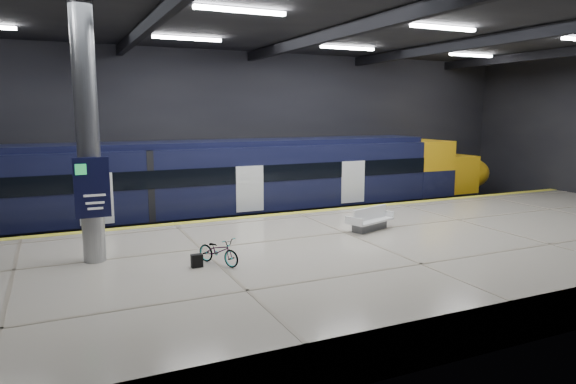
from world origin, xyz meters
TOP-DOWN VIEW (x-y plane):
  - ground at (0.00, 0.00)m, footprint 30.00×30.00m
  - room_shell at (-0.00, 0.00)m, footprint 30.10×16.10m
  - platform at (0.00, -2.50)m, footprint 30.00×11.00m
  - safety_strip at (0.00, 2.75)m, footprint 30.00×0.40m
  - rails at (0.00, 5.50)m, footprint 30.00×1.52m
  - train at (-2.75, 5.50)m, footprint 29.40×2.84m
  - bench at (0.96, -1.05)m, footprint 1.97×1.31m
  - bicycle at (-5.00, -2.76)m, footprint 1.12×1.48m
  - pannier_bag at (-5.60, -2.76)m, footprint 0.30×0.18m
  - info_column at (-8.00, -1.03)m, footprint 0.90×0.78m

SIDE VIEW (x-z plane):
  - ground at x=0.00m, z-range 0.00..0.00m
  - rails at x=0.00m, z-range 0.00..0.16m
  - platform at x=0.00m, z-range 0.00..1.10m
  - safety_strip at x=0.00m, z-range 1.10..1.11m
  - pannier_bag at x=-5.60m, z-range 1.10..1.45m
  - bench at x=0.96m, z-range 0.98..1.79m
  - bicycle at x=-5.00m, z-range 1.10..1.85m
  - train at x=-2.75m, z-range 0.16..3.95m
  - info_column at x=-8.00m, z-range 1.01..7.91m
  - room_shell at x=0.00m, z-range 1.69..9.74m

